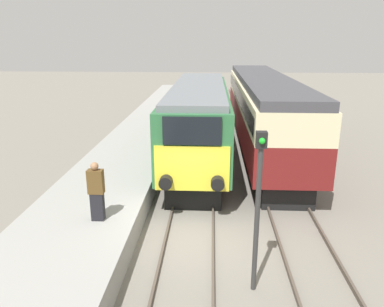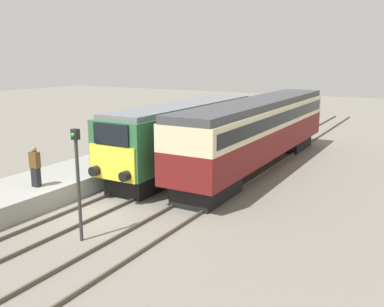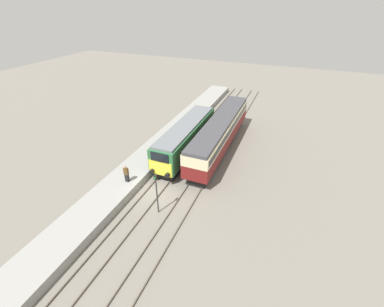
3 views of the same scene
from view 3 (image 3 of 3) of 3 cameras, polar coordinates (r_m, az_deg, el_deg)
name	(u,v)px [view 3 (image 3 of 3)]	position (r m, az deg, el deg)	size (l,w,h in m)	color
ground_plane	(154,192)	(25.29, -8.39, -8.40)	(120.00, 120.00, 0.00)	slate
platform_left	(162,144)	(32.16, -6.62, 2.05)	(3.50, 50.00, 0.82)	gray
rails_near_track	(176,164)	(28.75, -3.54, -2.45)	(1.51, 60.00, 0.14)	#4C4238
rails_far_track	(205,171)	(27.68, 2.86, -3.92)	(1.50, 60.00, 0.14)	#4C4238
locomotive	(186,138)	(29.90, -1.39, 3.56)	(2.70, 13.05, 3.80)	black
passenger_carriage	(220,131)	(30.86, 6.28, 4.91)	(2.75, 17.03, 3.96)	black
person_on_platform	(126,174)	(25.23, -14.37, -4.41)	(0.44, 0.26, 1.76)	black
signal_post	(157,191)	(21.61, -7.87, -8.28)	(0.24, 0.28, 3.96)	#333333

